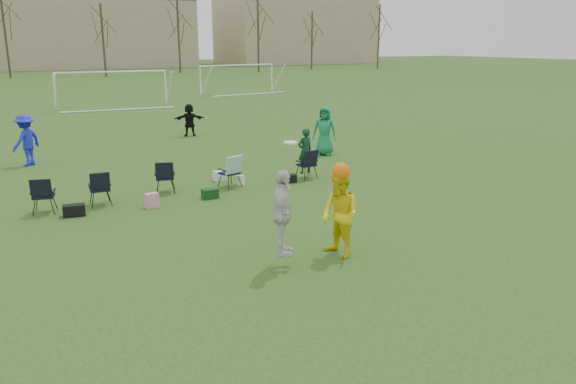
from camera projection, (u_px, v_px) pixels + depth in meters
ground at (293, 306)px, 9.60m from camera, size 260.00×260.00×0.00m
fielder_blue at (26, 140)px, 20.28m from camera, size 1.36×1.33×1.87m
fielder_green_far at (325, 131)px, 22.20m from camera, size 1.11×1.09×1.93m
fielder_black at (189, 120)px, 26.73m from camera, size 1.50×0.80×1.54m
center_contest at (318, 213)px, 11.35m from camera, size 2.20×1.07×2.55m
sideline_setup at (196, 175)px, 16.81m from camera, size 8.75×2.26×1.65m
goal_mid at (112, 79)px, 37.99m from camera, size 7.40×0.63×2.46m
goal_right at (238, 71)px, 48.69m from camera, size 7.35×1.14×2.46m
tree_line at (8, 35)px, 67.35m from camera, size 110.28×3.28×11.40m
building_row at (41, 31)px, 92.24m from camera, size 126.00×16.00×13.00m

